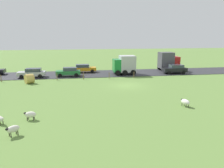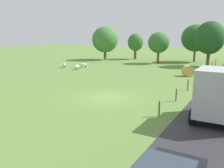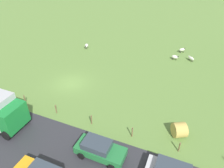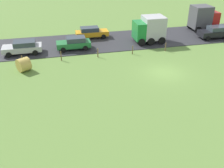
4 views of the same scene
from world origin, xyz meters
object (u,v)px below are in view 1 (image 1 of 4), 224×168
object	(u,v)px
truck_0	(124,65)
car_3	(32,73)
car_6	(69,72)
car_4	(175,69)
truck_1	(168,61)
sheep_3	(30,115)
car_7	(84,68)
sheep_0	(13,129)
sheep_1	(185,102)
hay_bale_0	(29,79)

from	to	relation	value
truck_0	car_3	bearing A→B (deg)	91.74
car_3	car_6	size ratio (longest dim) A/B	1.09
car_4	truck_0	bearing A→B (deg)	86.84
truck_1	car_3	world-z (taller)	truck_1
sheep_3	car_7	distance (m)	25.61
sheep_0	truck_1	distance (m)	36.50
sheep_1	sheep_3	xyz separation A→B (m)	(-1.49, 15.17, -0.00)
truck_0	truck_1	xyz separation A→B (m)	(3.14, -9.69, 0.10)
car_3	car_7	size ratio (longest dim) A/B	1.02
car_3	car_6	xyz separation A→B (m)	(0.05, -6.16, 0.00)
sheep_1	car_4	distance (m)	20.94
sheep_1	truck_1	world-z (taller)	truck_1
sheep_3	car_3	bearing A→B (deg)	8.61
car_6	car_7	xyz separation A→B (m)	(3.82, -2.79, -0.01)
sheep_3	truck_1	size ratio (longest dim) A/B	0.28
car_7	hay_bale_0	bearing A→B (deg)	135.70
sheep_1	car_4	xyz separation A→B (m)	(19.57, -7.44, 0.40)
sheep_1	sheep_3	world-z (taller)	sheep_1
hay_bale_0	car_4	distance (m)	25.91
sheep_1	car_6	xyz separation A→B (m)	(19.65, 12.21, 0.37)
car_3	car_7	bearing A→B (deg)	-66.63
sheep_1	car_4	bearing A→B (deg)	-20.82
truck_0	car_7	bearing A→B (deg)	65.17
sheep_1	truck_0	size ratio (longest dim) A/B	0.33
sheep_1	car_3	bearing A→B (deg)	43.14
sheep_1	truck_0	world-z (taller)	truck_0
car_3	car_4	distance (m)	25.81
truck_0	car_4	distance (m)	9.63
car_7	sheep_3	bearing A→B (deg)	167.02
car_6	truck_0	bearing A→B (deg)	-87.47
car_3	car_6	world-z (taller)	car_6
sheep_1	hay_bale_0	bearing A→B (deg)	50.82
sheep_3	car_7	xyz separation A→B (m)	(24.96, -5.75, 0.36)
sheep_3	hay_bale_0	xyz separation A→B (m)	(16.16, 2.83, 0.22)
sheep_3	car_6	size ratio (longest dim) A/B	0.26
sheep_1	car_7	distance (m)	25.29
sheep_3	car_3	world-z (taller)	car_3
sheep_1	hay_bale_0	distance (m)	23.23
sheep_3	truck_1	distance (m)	33.62
hay_bale_0	car_3	world-z (taller)	car_3
sheep_3	car_6	xyz separation A→B (m)	(21.14, -2.97, 0.37)
truck_0	car_6	xyz separation A→B (m)	(-0.44, 10.08, -0.98)
sheep_3	car_7	bearing A→B (deg)	-12.98
car_3	truck_0	bearing A→B (deg)	-88.26
sheep_3	car_7	world-z (taller)	car_7
car_3	hay_bale_0	bearing A→B (deg)	-175.77
sheep_1	car_6	size ratio (longest dim) A/B	0.31
sheep_3	truck_1	bearing A→B (deg)	-42.59
car_4	sheep_1	bearing A→B (deg)	159.18
truck_1	car_4	bearing A→B (deg)	178.18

